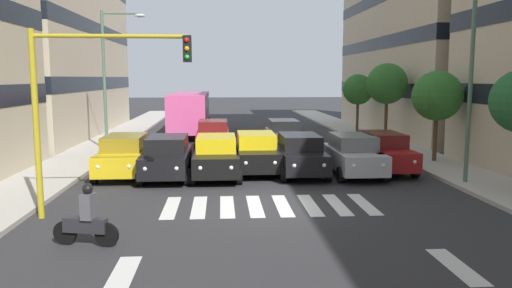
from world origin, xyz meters
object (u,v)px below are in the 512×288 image
car_4 (216,156)px  car_row2_1 (284,135)px  car_row2_0 (213,135)px  car_1 (353,155)px  street_tree_2 (387,84)px  car_5 (167,157)px  street_lamp_right (110,67)px  street_tree_3 (358,90)px  car_0 (383,152)px  street_lamp_left (458,62)px  car_6 (125,155)px  street_tree_1 (437,96)px  bus_behind_traffic (190,109)px  car_2 (300,154)px  car_3 (256,152)px  traffic_light_gantry (81,92)px  motorcycle_with_rider (86,220)px

car_4 → car_row2_1: 8.59m
car_4 → car_row2_0: same height
car_1 → street_tree_2: street_tree_2 is taller
car_5 → street_lamp_right: street_lamp_right is taller
street_lamp_right → street_tree_3: size_ratio=1.78×
car_row2_0 → car_0: bearing=137.5°
car_row2_1 → street_lamp_right: (9.58, 0.31, 3.79)m
car_row2_0 → street_tree_2: street_tree_2 is taller
street_lamp_left → street_tree_3: street_lamp_left is taller
car_0 → car_row2_1: (3.50, -6.96, 0.00)m
car_6 → car_row2_0: 8.00m
car_6 → street_tree_3: 20.87m
car_4 → car_row2_1: size_ratio=1.00×
car_0 → street_tree_3: 15.41m
street_tree_1 → street_tree_2: (0.11, -6.91, 0.49)m
car_0 → car_1: same height
car_5 → bus_behind_traffic: size_ratio=0.42×
car_0 → car_row2_0: size_ratio=1.00×
street_tree_1 → car_row2_1: bearing=-37.7°
car_4 → street_tree_1: bearing=-166.3°
car_2 → car_6: size_ratio=1.00×
car_row2_1 → street_tree_1: 8.75m
car_5 → street_tree_1: street_tree_1 is taller
car_3 → traffic_light_gantry: bearing=50.5°
car_3 → car_6: same height
car_4 → traffic_light_gantry: bearing=56.6°
car_row2_0 → street_tree_2: 11.12m
car_0 → street_tree_2: (-3.05, -8.71, 2.86)m
car_2 → traffic_light_gantry: size_ratio=0.81×
car_6 → street_lamp_left: 13.74m
traffic_light_gantry → car_2: bearing=-140.7°
car_1 → motorcycle_with_rider: (8.92, 8.39, -0.24)m
car_5 → traffic_light_gantry: traffic_light_gantry is taller
car_6 → motorcycle_with_rider: 8.91m
car_row2_1 → street_lamp_left: bearing=117.8°
car_1 → car_row2_0: (6.04, -7.62, 0.00)m
street_tree_3 → traffic_light_gantry: bearing=56.7°
street_lamp_right → street_tree_1: size_ratio=1.75×
car_1 → street_lamp_left: street_lamp_left is taller
motorcycle_with_rider → car_4: bearing=-110.5°
street_lamp_right → traffic_light_gantry: bearing=98.6°
street_tree_2 → street_lamp_left: bearing=83.7°
car_5 → street_tree_1: size_ratio=1.03×
car_1 → street_lamp_right: 14.24m
bus_behind_traffic → car_6: bearing=83.3°
car_6 → car_3: bearing=-175.4°
traffic_light_gantry → car_row2_1: bearing=-119.4°
street_tree_1 → street_tree_3: 13.13m
car_3 → car_4: 1.99m
street_lamp_left → street_tree_2: 11.85m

